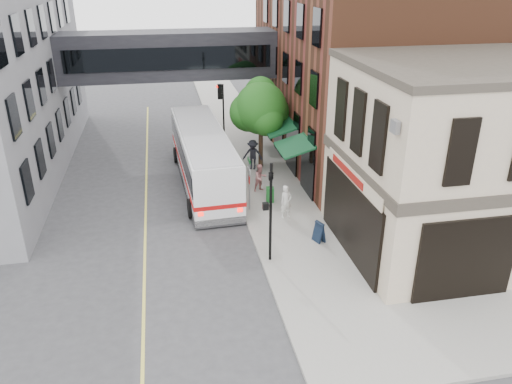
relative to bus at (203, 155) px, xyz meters
name	(u,v)px	position (x,y,z in m)	size (l,w,h in m)	color
ground	(271,290)	(1.58, -11.33, -1.78)	(120.00, 120.00, 0.00)	#38383A
sidewalk_main	(255,162)	(3.58, 2.67, -1.70)	(4.00, 60.00, 0.15)	gray
corner_building	(464,159)	(10.56, -9.33, 2.44)	(10.19, 8.12, 8.45)	beige
brick_building	(373,48)	(11.56, 3.67, 5.21)	(13.76, 18.00, 14.00)	#572E1B
skyway_bridge	(169,55)	(-1.42, 6.67, 4.72)	(14.00, 3.18, 3.00)	black
traffic_signal_near	(270,201)	(1.95, -9.33, 1.21)	(0.44, 0.22, 4.60)	black
traffic_signal_far	(221,103)	(1.85, 5.67, 1.56)	(0.53, 0.28, 4.50)	black
street_sign_pole	(249,178)	(1.98, -4.33, 0.16)	(0.08, 0.75, 3.00)	gray
street_tree	(260,108)	(3.78, 1.89, 2.13)	(3.80, 3.20, 5.60)	#382619
lane_marking	(146,197)	(-3.42, -1.33, -1.77)	(0.12, 40.00, 0.01)	#D8CC4C
bus	(203,155)	(0.00, 0.00, 0.00)	(3.28, 11.89, 3.17)	white
pedestrian_a	(286,202)	(3.64, -5.55, -0.76)	(0.63, 0.41, 1.73)	silver
pedestrian_b	(260,178)	(3.02, -2.07, -0.84)	(0.77, 0.60, 1.58)	tan
pedestrian_c	(253,155)	(3.22, 1.34, -0.68)	(1.23, 0.71, 1.90)	black
newspaper_box	(270,195)	(3.24, -3.58, -1.21)	(0.41, 0.37, 0.83)	#155C1F
sandwich_board	(319,232)	(4.56, -8.22, -1.13)	(0.36, 0.55, 0.99)	black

